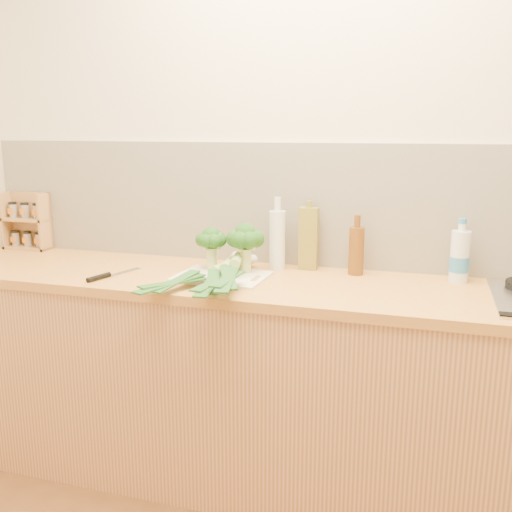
{
  "coord_description": "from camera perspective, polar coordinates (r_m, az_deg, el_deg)",
  "views": [
    {
      "loc": [
        0.48,
        -0.95,
        1.5
      ],
      "look_at": [
        -0.14,
        1.1,
        1.02
      ],
      "focal_mm": 40.0,
      "sensor_mm": 36.0,
      "label": 1
    }
  ],
  "objects": [
    {
      "name": "leek_back",
      "position": [
        2.26,
        -2.18,
        -0.92
      ],
      "size": [
        0.19,
        0.65,
        0.04
      ],
      "rotation": [
        0.0,
        0.0,
        0.22
      ],
      "color": "white",
      "rests_on": "chopping_board"
    },
    {
      "name": "counter",
      "position": [
        2.44,
        3.85,
        -12.84
      ],
      "size": [
        3.2,
        0.62,
        0.9
      ],
      "color": "tan",
      "rests_on": "ground"
    },
    {
      "name": "leek_front",
      "position": [
        2.33,
        -4.19,
        -1.46
      ],
      "size": [
        0.28,
        0.66,
        0.04
      ],
      "rotation": [
        0.0,
        0.0,
        -0.35
      ],
      "color": "white",
      "rests_on": "chopping_board"
    },
    {
      "name": "glass_bottle",
      "position": [
        2.47,
        2.14,
        1.72
      ],
      "size": [
        0.07,
        0.07,
        0.31
      ],
      "color": "silver",
      "rests_on": "counter"
    },
    {
      "name": "chefs_knife",
      "position": [
        2.42,
        -14.83,
        -1.94
      ],
      "size": [
        0.11,
        0.29,
        0.02
      ],
      "rotation": [
        0.0,
        0.0,
        -0.28
      ],
      "color": "silver",
      "rests_on": "counter"
    },
    {
      "name": "chopping_board",
      "position": [
        2.35,
        -3.44,
        -2.06
      ],
      "size": [
        0.38,
        0.29,
        0.01
      ],
      "primitive_type": "cube",
      "rotation": [
        0.0,
        0.0,
        -0.05
      ],
      "color": "silver",
      "rests_on": "counter"
    },
    {
      "name": "broccoli_right",
      "position": [
        2.37,
        -1.06,
        1.74
      ],
      "size": [
        0.16,
        0.16,
        0.21
      ],
      "color": "#B4C573",
      "rests_on": "chopping_board"
    },
    {
      "name": "leek_mid",
      "position": [
        2.27,
        -3.23,
        -1.34
      ],
      "size": [
        0.15,
        0.65,
        0.04
      ],
      "rotation": [
        0.0,
        0.0,
        0.14
      ],
      "color": "white",
      "rests_on": "chopping_board"
    },
    {
      "name": "spice_rack",
      "position": [
        3.11,
        -21.85,
        2.96
      ],
      "size": [
        0.24,
        0.1,
        0.29
      ],
      "color": "tan",
      "rests_on": "counter"
    },
    {
      "name": "water_bottle",
      "position": [
        2.41,
        19.69,
        -0.16
      ],
      "size": [
        0.08,
        0.08,
        0.24
      ],
      "color": "silver",
      "rests_on": "counter"
    },
    {
      "name": "broccoli_left",
      "position": [
        2.42,
        -4.49,
        1.58
      ],
      "size": [
        0.13,
        0.13,
        0.18
      ],
      "color": "#B4C573",
      "rests_on": "chopping_board"
    },
    {
      "name": "oil_tin",
      "position": [
        2.47,
        5.28,
        1.79
      ],
      "size": [
        0.08,
        0.05,
        0.3
      ],
      "color": "olive",
      "rests_on": "counter"
    },
    {
      "name": "room_shell",
      "position": [
        2.51,
        5.6,
        5.02
      ],
      "size": [
        3.5,
        3.5,
        3.5
      ],
      "color": "beige",
      "rests_on": "ground"
    },
    {
      "name": "amber_bottle",
      "position": [
        2.41,
        10.0,
        0.62
      ],
      "size": [
        0.06,
        0.06,
        0.25
      ],
      "color": "#5E3711",
      "rests_on": "counter"
    }
  ]
}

